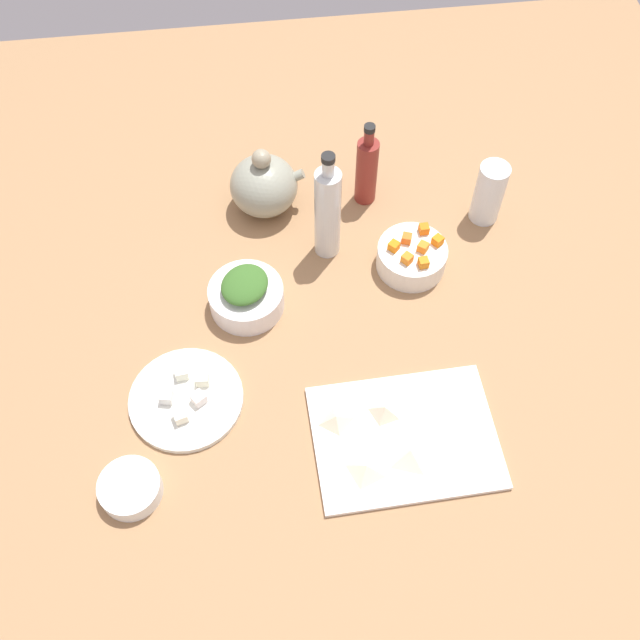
{
  "coord_description": "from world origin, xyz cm",
  "views": [
    {
      "loc": [
        -8.83,
        -72.31,
        121.7
      ],
      "look_at": [
        0.0,
        0.0,
        8.0
      ],
      "focal_mm": 41.76,
      "sensor_mm": 36.0,
      "label": 1
    }
  ],
  "objects": [
    {
      "name": "tabletop",
      "position": [
        0.0,
        0.0,
        1.5
      ],
      "size": [
        190.0,
        190.0,
        3.0
      ],
      "primitive_type": "cube",
      "color": "#9F754D",
      "rests_on": "ground"
    },
    {
      "name": "cutting_board",
      "position": [
        11.91,
        -22.61,
        3.5
      ],
      "size": [
        31.94,
        24.28,
        1.0
      ],
      "primitive_type": "cube",
      "rotation": [
        0.0,
        0.0,
        0.03
      ],
      "color": "white",
      "rests_on": "tabletop"
    },
    {
      "name": "plate_tofu",
      "position": [
        -25.15,
        -10.83,
        3.6
      ],
      "size": [
        20.21,
        20.21,
        1.2
      ],
      "primitive_type": "cylinder",
      "color": "white",
      "rests_on": "tabletop"
    },
    {
      "name": "bowl_greens",
      "position": [
        -13.02,
        8.19,
        5.65
      ],
      "size": [
        14.17,
        14.17,
        5.31
      ],
      "primitive_type": "cylinder",
      "color": "white",
      "rests_on": "tabletop"
    },
    {
      "name": "bowl_carrots",
      "position": [
        19.78,
        13.84,
        5.63
      ],
      "size": [
        13.63,
        13.63,
        5.25
      ],
      "primitive_type": "cylinder",
      "color": "white",
      "rests_on": "tabletop"
    },
    {
      "name": "bowl_small_side",
      "position": [
        -34.47,
        -26.59,
        4.73
      ],
      "size": [
        10.24,
        10.24,
        3.47
      ],
      "primitive_type": "cylinder",
      "color": "white",
      "rests_on": "tabletop"
    },
    {
      "name": "teapot",
      "position": [
        -7.47,
        32.96,
        9.25
      ],
      "size": [
        15.45,
        13.78,
        15.59
      ],
      "color": "gray",
      "rests_on": "tabletop"
    },
    {
      "name": "bottle_0",
      "position": [
        13.53,
        32.74,
        11.3
      ],
      "size": [
        4.45,
        4.45,
        19.96
      ],
      "color": "maroon",
      "rests_on": "tabletop"
    },
    {
      "name": "bottle_1",
      "position": [
        3.89,
        20.05,
        14.2
      ],
      "size": [
        5.06,
        5.06,
        25.89
      ],
      "color": "silver",
      "rests_on": "tabletop"
    },
    {
      "name": "drinking_glass_0",
      "position": [
        37.2,
        24.71,
        9.96
      ],
      "size": [
        6.01,
        6.01,
        13.92
      ],
      "primitive_type": "cylinder",
      "color": "white",
      "rests_on": "tabletop"
    },
    {
      "name": "carrot_cube_0",
      "position": [
        18.86,
        15.85,
        9.15
      ],
      "size": [
        2.32,
        2.32,
        1.8
      ],
      "primitive_type": "cube",
      "rotation": [
        0.0,
        0.0,
        1.21
      ],
      "color": "orange",
      "rests_on": "bowl_carrots"
    },
    {
      "name": "carrot_cube_1",
      "position": [
        16.05,
        14.31,
        9.15
      ],
      "size": [
        2.55,
        2.55,
        1.8
      ],
      "primitive_type": "cube",
      "rotation": [
        0.0,
        0.0,
        2.34
      ],
      "color": "orange",
      "rests_on": "bowl_carrots"
    },
    {
      "name": "carrot_cube_2",
      "position": [
        21.56,
        13.38,
        9.15
      ],
      "size": [
        2.53,
        2.53,
        1.8
      ],
      "primitive_type": "cube",
      "rotation": [
        0.0,
        0.0,
        2.46
      ],
      "color": "orange",
      "rests_on": "bowl_carrots"
    },
    {
      "name": "carrot_cube_3",
      "position": [
        24.71,
        14.62,
        9.15
      ],
      "size": [
        2.51,
        2.51,
        1.8
      ],
      "primitive_type": "cube",
      "rotation": [
        0.0,
        0.0,
        0.63
      ],
      "color": "orange",
      "rests_on": "bowl_carrots"
    },
    {
      "name": "carrot_cube_4",
      "position": [
        20.93,
        9.7,
        9.15
      ],
      "size": [
        1.96,
        1.96,
        1.8
      ],
      "primitive_type": "cube",
      "rotation": [
        0.0,
        0.0,
        0.09
      ],
      "color": "orange",
      "rests_on": "bowl_carrots"
    },
    {
      "name": "carrot_cube_5",
      "position": [
        18.04,
        11.04,
        9.15
      ],
      "size": [
        2.54,
        2.54,
        1.8
      ],
      "primitive_type": "cube",
      "rotation": [
        0.0,
        0.0,
        0.73
      ],
      "color": "orange",
      "rests_on": "bowl_carrots"
    },
    {
      "name": "carrot_cube_6",
      "position": [
        22.63,
        17.78,
        9.15
      ],
      "size": [
        1.88,
        1.88,
        1.8
      ],
      "primitive_type": "cube",
      "rotation": [
        0.0,
        0.0,
        1.61
      ],
      "color": "orange",
      "rests_on": "bowl_carrots"
    },
    {
      "name": "chopped_greens_mound",
      "position": [
        -13.02,
        8.19,
        9.85
      ],
      "size": [
        12.35,
        12.67,
        3.09
      ],
      "primitive_type": "ellipsoid",
      "rotation": [
        0.0,
        0.0,
        0.99
      ],
      "color": "#386526",
      "rests_on": "bowl_greens"
    },
    {
      "name": "tofu_cube_0",
      "position": [
        -22.78,
        -11.84,
        5.3
      ],
      "size": [
        3.06,
        3.06,
        2.2
      ],
      "primitive_type": "cube",
      "rotation": [
        0.0,
        0.0,
        0.6
      ],
      "color": "white",
      "rests_on": "plate_tofu"
    },
    {
      "name": "tofu_cube_1",
      "position": [
        -28.35,
        -10.85,
        5.3
      ],
      "size": [
        2.59,
        2.59,
        2.2
      ],
      "primitive_type": "cube",
      "rotation": [
        0.0,
        0.0,
        1.37
      ],
      "color": "white",
      "rests_on": "plate_tofu"
    },
    {
      "name": "tofu_cube_2",
      "position": [
        -25.63,
        -6.35,
        5.3
      ],
      "size": [
        2.4,
        2.4,
        2.2
      ],
      "primitive_type": "cube",
      "rotation": [
        0.0,
        0.0,
        1.66
      ],
      "color": "white",
      "rests_on": "plate_tofu"
    },
    {
      "name": "tofu_cube_3",
      "position": [
        -25.99,
        -14.88,
        5.3
      ],
      "size": [
        2.74,
        2.74,
        2.2
      ],
      "primitive_type": "cube",
      "rotation": [
        0.0,
        0.0,
        0.29
      ],
      "color": "#F9EDCA",
      "rests_on": "plate_tofu"
    },
    {
      "name": "tofu_cube_4",
      "position": [
        -21.98,
        -8.08,
        5.3
      ],
      "size": [
        2.29,
        2.29,
        2.2
      ],
      "primitive_type": "cube",
      "rotation": [
        0.0,
        0.0,
        1.53
      ],
      "color": "#EDEBCC",
      "rests_on": "plate_tofu"
    },
    {
      "name": "dumpling_0",
      "position": [
        11.93,
        -26.26,
        5.22
      ],
      "size": [
        7.81,
        7.88,
        2.43
      ],
      "primitive_type": "pyramid",
      "rotation": [
        0.0,
        0.0,
        5.17
      ],
      "color": "beige",
      "rests_on": "cutting_board"
    },
    {
      "name": "dumpling_1",
      "position": [
        8.97,
        -18.12,
        5.34
      ],
      "size": [
        5.39,
        5.13,
        2.68
      ],
      "primitive_type": "pyramid",
      "rotation": [
        0.0,
        0.0,
        5.81
      ],
      "color": "beige",
      "rests_on": "cutting_board"
    },
    {
      "name": "dumpling_2",
      "position": [
        4.23,
        -28.03,
        5.19
      ],
      "size": [
        6.66,
        6.62,
        2.39
      ],
      "primitive_type": "pyramid",
      "rotation": [
        0.0,
        0.0,
        2.73
      ],
      "color": "beige",
      "rests_on": "cutting_board"
    },
    {
      "name": "dumpling_3",
      "position": [
        0.52,
        -18.58,
        5.08
      ],
      "size": [
        4.89,
        4.35,
        2.16
      ],
      "primitive_type": "pyramid",
      "rotation": [
        0.0,
        0.0,
        0.09
      ],
      "color": "beige",
      "rests_on": "cutting_board"
    }
  ]
}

